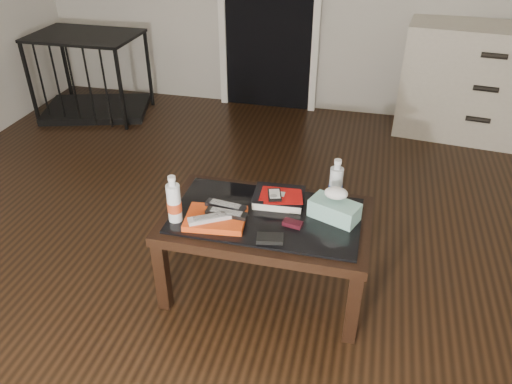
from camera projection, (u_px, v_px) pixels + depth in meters
ground at (242, 286)px, 2.66m from camera, size 5.00×5.00×0.00m
coffee_table at (266, 225)px, 2.45m from camera, size 1.00×0.60×0.46m
dresser at (480, 83)px, 3.98m from camera, size 1.25×0.63×0.90m
pet_crate at (93, 88)px, 4.50m from camera, size 1.03×0.83×0.71m
magazines at (216, 219)px, 2.36m from camera, size 0.30×0.24×0.03m
remote_silver at (209, 218)px, 2.32m from camera, size 0.20×0.15×0.02m
remote_black_front at (226, 213)px, 2.35m from camera, size 0.20×0.06×0.02m
remote_black_back at (226, 205)px, 2.41m from camera, size 0.20×0.08×0.02m
textbook at (279, 198)px, 2.50m from camera, size 0.26×0.21×0.05m
dvd_mailers at (280, 194)px, 2.47m from camera, size 0.20×0.15×0.01m
ipod at (275, 195)px, 2.45m from camera, size 0.09×0.12×0.02m
flip_phone at (293, 224)px, 2.33m from camera, size 0.10×0.06×0.02m
wallet at (270, 238)px, 2.24m from camera, size 0.13×0.09×0.02m
water_bottle_left at (174, 199)px, 2.31m from camera, size 0.07×0.07×0.24m
water_bottle_right at (336, 181)px, 2.45m from camera, size 0.07×0.07×0.24m
tissue_box at (334, 210)px, 2.36m from camera, size 0.26×0.20×0.09m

